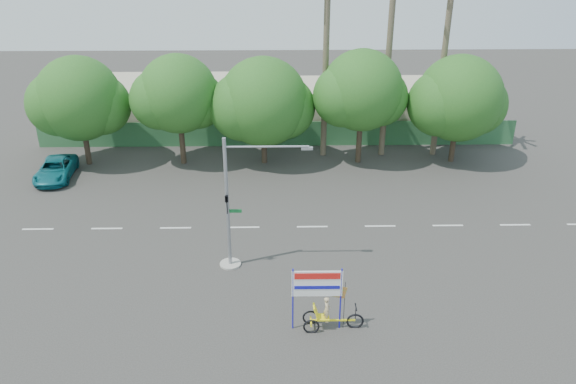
{
  "coord_description": "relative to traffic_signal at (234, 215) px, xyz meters",
  "views": [
    {
      "loc": [
        0.04,
        -20.81,
        15.95
      ],
      "look_at": [
        0.53,
        5.41,
        3.5
      ],
      "focal_mm": 35.0,
      "sensor_mm": 36.0,
      "label": 1
    }
  ],
  "objects": [
    {
      "name": "tree_center",
      "position": [
        1.14,
        14.02,
        1.55
      ],
      "size": [
        7.62,
        6.4,
        7.85
      ],
      "color": "#473828",
      "rests_on": "ground"
    },
    {
      "name": "palm_short",
      "position": [
        5.7,
        15.52,
        5.94
      ],
      "size": [
        3.73,
        3.79,
        14.45
      ],
      "color": "#70604C",
      "rests_on": "ground"
    },
    {
      "name": "fence",
      "position": [
        2.2,
        17.52,
        -1.92
      ],
      "size": [
        38.0,
        0.08,
        2.0
      ],
      "primitive_type": "cube",
      "color": "#336B3D",
      "rests_on": "ground"
    },
    {
      "name": "building_right",
      "position": [
        10.2,
        22.02,
        -1.12
      ],
      "size": [
        14.0,
        8.0,
        3.6
      ],
      "primitive_type": "cube",
      "color": "#B7AE91",
      "rests_on": "ground"
    },
    {
      "name": "tree_far_right",
      "position": [
        15.15,
        14.02,
        1.73
      ],
      "size": [
        7.38,
        6.2,
        7.94
      ],
      "color": "#473828",
      "rests_on": "ground"
    },
    {
      "name": "ground",
      "position": [
        2.2,
        -3.98,
        -2.92
      ],
      "size": [
        120.0,
        120.0,
        0.0
      ],
      "primitive_type": "plane",
      "color": "#33302D",
      "rests_on": "ground"
    },
    {
      "name": "building_left",
      "position": [
        -7.8,
        22.02,
        -0.92
      ],
      "size": [
        12.0,
        8.0,
        4.0
      ],
      "primitive_type": "cube",
      "color": "#B7AE91",
      "rests_on": "ground"
    },
    {
      "name": "tree_left",
      "position": [
        -4.85,
        14.02,
        2.14
      ],
      "size": [
        6.66,
        5.6,
        8.07
      ],
      "color": "#473828",
      "rests_on": "ground"
    },
    {
      "name": "palm_mid",
      "position": [
        14.2,
        15.52,
        6.48
      ],
      "size": [
        3.73,
        3.79,
        15.45
      ],
      "color": "#70604C",
      "rests_on": "ground"
    },
    {
      "name": "tree_far_left",
      "position": [
        -11.85,
        14.02,
        1.84
      ],
      "size": [
        7.14,
        6.0,
        7.96
      ],
      "color": "#473828",
      "rests_on": "ground"
    },
    {
      "name": "trike_billboard",
      "position": [
        4.13,
        -5.14,
        -1.67
      ],
      "size": [
        3.17,
        0.72,
        3.11
      ],
      "rotation": [
        0.0,
        0.0,
        -0.01
      ],
      "color": "black",
      "rests_on": "ground"
    },
    {
      "name": "pickup_truck",
      "position": [
        -13.26,
        11.38,
        -2.25
      ],
      "size": [
        2.66,
        4.99,
        1.33
      ],
      "primitive_type": "imported",
      "rotation": [
        0.0,
        0.0,
        0.09
      ],
      "color": "#106B75",
      "rests_on": "ground"
    },
    {
      "name": "traffic_signal",
      "position": [
        0.0,
        0.0,
        0.0
      ],
      "size": [
        4.72,
        1.1,
        7.0
      ],
      "color": "gray",
      "rests_on": "ground"
    },
    {
      "name": "tree_right",
      "position": [
        8.15,
        14.02,
        2.32
      ],
      "size": [
        6.9,
        5.8,
        8.36
      ],
      "color": "#473828",
      "rests_on": "ground"
    },
    {
      "name": "palm_tall",
      "position": [
        10.2,
        15.52,
        7.55
      ],
      "size": [
        3.73,
        3.79,
        17.45
      ],
      "color": "#70604C",
      "rests_on": "ground"
    }
  ]
}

